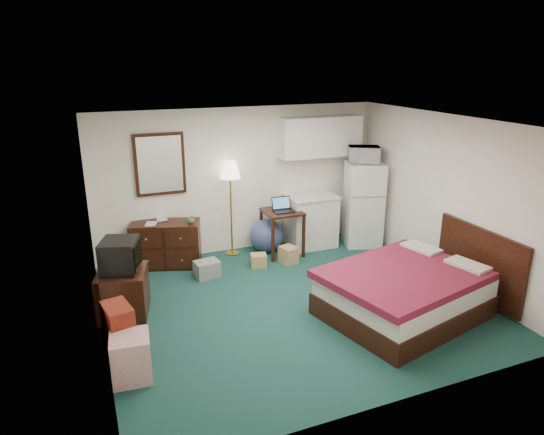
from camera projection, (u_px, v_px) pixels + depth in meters
name	position (u px, v px, depth m)	size (l,w,h in m)	color
floor	(293.00, 303.00, 6.78)	(5.00, 4.50, 0.01)	#164642
ceiling	(296.00, 123.00, 6.00)	(5.00, 4.50, 0.01)	beige
walls	(294.00, 218.00, 6.39)	(5.01, 4.51, 2.50)	beige
mirror	(160.00, 164.00, 7.74)	(0.80, 0.06, 1.00)	white
upper_cabinets	(321.00, 137.00, 8.52)	(1.50, 0.35, 0.70)	white
headboard	(479.00, 263.00, 6.75)	(0.06, 1.56, 1.00)	black
dresser	(166.00, 244.00, 7.91)	(1.09, 0.50, 0.75)	black
floor_lamp	(231.00, 209.00, 8.24)	(0.36, 0.36, 1.64)	#B59032
desk	(282.00, 232.00, 8.39)	(0.62, 0.62, 0.79)	black
exercise_ball	(266.00, 235.00, 8.52)	(0.59, 0.59, 0.59)	#3E5084
kitchen_counter	(311.00, 221.00, 8.75)	(0.83, 0.63, 0.91)	white
fridge	(363.00, 204.00, 8.74)	(0.62, 0.62, 1.51)	white
bed	(404.00, 293.00, 6.38)	(1.97, 1.53, 0.63)	maroon
tv_stand	(123.00, 292.00, 6.42)	(0.61, 0.67, 0.61)	black
suitcase	(119.00, 334.00, 5.39)	(0.27, 0.43, 0.69)	#5E0F01
retail_box	(131.00, 358.00, 5.12)	(0.40, 0.40, 0.51)	silver
file_bin	(207.00, 269.00, 7.56)	(0.37, 0.28, 0.26)	gray
cardboard_box_a	(259.00, 260.00, 7.94)	(0.25, 0.21, 0.21)	tan
cardboard_box_b	(288.00, 255.00, 8.08)	(0.24, 0.28, 0.28)	tan
laptop	(284.00, 205.00, 8.17)	(0.33, 0.27, 0.23)	black
crt_tv	(120.00, 256.00, 6.28)	(0.46, 0.50, 0.43)	black
microwave	(364.00, 153.00, 8.44)	(0.53, 0.29, 0.36)	white
book_a	(145.00, 218.00, 7.67)	(0.17, 0.02, 0.23)	tan
book_b	(156.00, 214.00, 7.86)	(0.16, 0.02, 0.22)	tan
mug	(191.00, 219.00, 7.75)	(0.12, 0.10, 0.12)	#507E40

